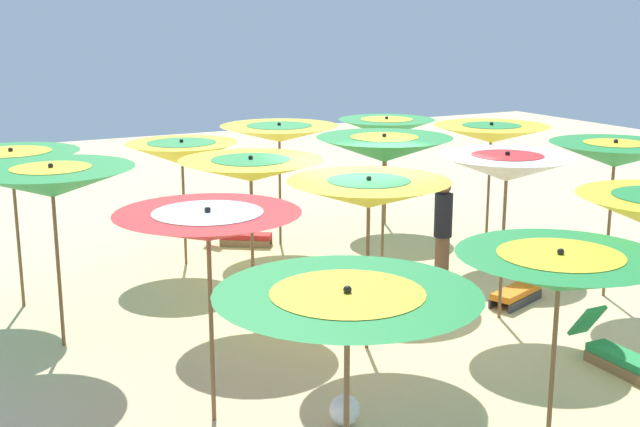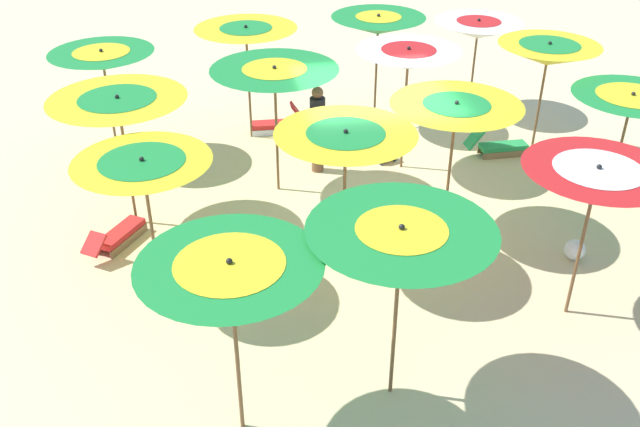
{
  "view_description": "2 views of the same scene",
  "coord_description": "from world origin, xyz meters",
  "px_view_note": "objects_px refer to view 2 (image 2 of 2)",
  "views": [
    {
      "loc": [
        6.31,
        10.23,
        4.4
      ],
      "look_at": [
        0.41,
        -0.97,
        1.39
      ],
      "focal_mm": 47.12,
      "sensor_mm": 36.0,
      "label": 1
    },
    {
      "loc": [
        10.65,
        -3.0,
        6.65
      ],
      "look_at": [
        1.34,
        -1.2,
        0.86
      ],
      "focal_mm": 39.53,
      "sensor_mm": 36.0,
      "label": 2
    }
  ],
  "objects_px": {
    "beach_umbrella_12": "(103,61)",
    "beach_umbrella_14": "(378,25)",
    "beach_umbrella_6": "(455,114)",
    "beach_umbrella_11": "(548,54)",
    "beach_umbrella_10": "(408,59)",
    "beach_ball": "(575,250)",
    "beach_umbrella_5": "(345,143)",
    "lounger_2": "(117,235)",
    "lounger_0": "(372,144)",
    "beach_umbrella_2": "(596,179)",
    "beach_umbrella_0": "(231,278)",
    "beachgoer_0": "(318,128)",
    "beach_umbrella_1": "(401,244)",
    "beach_umbrella_13": "(246,35)",
    "beach_umbrella_4": "(144,173)",
    "beach_umbrella_15": "(478,30)",
    "lounger_1": "(276,123)",
    "lounger_4": "(498,146)",
    "beach_umbrella_9": "(275,80)",
    "beach_umbrella_8": "(118,107)",
    "beach_umbrella_7": "(631,105)"
  },
  "relations": [
    {
      "from": "beach_umbrella_2",
      "to": "beach_umbrella_8",
      "type": "bearing_deg",
      "value": -120.94
    },
    {
      "from": "beach_umbrella_10",
      "to": "beach_ball",
      "type": "relative_size",
      "value": 7.32
    },
    {
      "from": "beach_umbrella_8",
      "to": "beach_umbrella_15",
      "type": "xyz_separation_m",
      "value": [
        -3.64,
        7.66,
        -0.24
      ]
    },
    {
      "from": "beach_umbrella_8",
      "to": "lounger_4",
      "type": "bearing_deg",
      "value": 99.73
    },
    {
      "from": "beach_umbrella_13",
      "to": "beachgoer_0",
      "type": "height_order",
      "value": "beach_umbrella_13"
    },
    {
      "from": "beach_umbrella_8",
      "to": "beach_umbrella_13",
      "type": "distance_m",
      "value": 3.96
    },
    {
      "from": "beach_umbrella_10",
      "to": "beach_umbrella_8",
      "type": "bearing_deg",
      "value": -77.73
    },
    {
      "from": "beach_umbrella_5",
      "to": "lounger_2",
      "type": "xyz_separation_m",
      "value": [
        -1.3,
        -3.59,
        -2.0
      ]
    },
    {
      "from": "beach_umbrella_0",
      "to": "beachgoer_0",
      "type": "height_order",
      "value": "beach_umbrella_0"
    },
    {
      "from": "beach_umbrella_6",
      "to": "beach_umbrella_12",
      "type": "xyz_separation_m",
      "value": [
        -3.9,
        -5.76,
        -0.05
      ]
    },
    {
      "from": "beach_umbrella_2",
      "to": "beach_umbrella_11",
      "type": "relative_size",
      "value": 0.99
    },
    {
      "from": "beach_umbrella_11",
      "to": "beach_umbrella_7",
      "type": "bearing_deg",
      "value": 14.91
    },
    {
      "from": "beach_umbrella_8",
      "to": "beachgoer_0",
      "type": "distance_m",
      "value": 3.97
    },
    {
      "from": "beach_umbrella_6",
      "to": "beach_umbrella_12",
      "type": "distance_m",
      "value": 6.95
    },
    {
      "from": "lounger_1",
      "to": "beach_ball",
      "type": "relative_size",
      "value": 3.53
    },
    {
      "from": "beach_umbrella_0",
      "to": "beach_umbrella_11",
      "type": "xyz_separation_m",
      "value": [
        -6.11,
        6.63,
        -0.03
      ]
    },
    {
      "from": "beach_umbrella_6",
      "to": "lounger_2",
      "type": "xyz_separation_m",
      "value": [
        -0.5,
        -5.58,
        -1.95
      ]
    },
    {
      "from": "beach_umbrella_8",
      "to": "beach_umbrella_12",
      "type": "bearing_deg",
      "value": -170.58
    },
    {
      "from": "beach_umbrella_6",
      "to": "beach_umbrella_10",
      "type": "xyz_separation_m",
      "value": [
        -2.34,
        -0.08,
        0.13
      ]
    },
    {
      "from": "beach_umbrella_11",
      "to": "beach_umbrella_14",
      "type": "xyz_separation_m",
      "value": [
        -2.21,
        -2.81,
        0.09
      ]
    },
    {
      "from": "lounger_2",
      "to": "beach_umbrella_5",
      "type": "bearing_deg",
      "value": -75.4
    },
    {
      "from": "beach_umbrella_10",
      "to": "lounger_0",
      "type": "height_order",
      "value": "beach_umbrella_10"
    },
    {
      "from": "beach_ball",
      "to": "lounger_2",
      "type": "bearing_deg",
      "value": -104.01
    },
    {
      "from": "beach_umbrella_0",
      "to": "beach_umbrella_11",
      "type": "height_order",
      "value": "beach_umbrella_0"
    },
    {
      "from": "beach_umbrella_1",
      "to": "beach_umbrella_6",
      "type": "bearing_deg",
      "value": 151.06
    },
    {
      "from": "beach_umbrella_15",
      "to": "lounger_0",
      "type": "xyz_separation_m",
      "value": [
        1.77,
        -2.85,
        -1.75
      ]
    },
    {
      "from": "beach_umbrella_13",
      "to": "beach_umbrella_12",
      "type": "bearing_deg",
      "value": -80.84
    },
    {
      "from": "beach_umbrella_5",
      "to": "beach_umbrella_1",
      "type": "bearing_deg",
      "value": -0.11
    },
    {
      "from": "beach_umbrella_15",
      "to": "lounger_2",
      "type": "distance_m",
      "value": 9.22
    },
    {
      "from": "beach_umbrella_8",
      "to": "beach_umbrella_11",
      "type": "xyz_separation_m",
      "value": [
        -1.07,
        8.03,
        0.01
      ]
    },
    {
      "from": "beach_umbrella_4",
      "to": "beach_umbrella_6",
      "type": "bearing_deg",
      "value": 100.15
    },
    {
      "from": "beach_umbrella_2",
      "to": "beach_umbrella_10",
      "type": "relative_size",
      "value": 0.97
    },
    {
      "from": "beach_umbrella_14",
      "to": "lounger_2",
      "type": "height_order",
      "value": "beach_umbrella_14"
    },
    {
      "from": "beach_umbrella_5",
      "to": "beach_umbrella_9",
      "type": "bearing_deg",
      "value": -166.11
    },
    {
      "from": "beach_umbrella_1",
      "to": "lounger_1",
      "type": "distance_m",
      "value": 8.36
    },
    {
      "from": "beach_umbrella_5",
      "to": "beach_umbrella_8",
      "type": "height_order",
      "value": "beach_umbrella_5"
    },
    {
      "from": "beach_umbrella_6",
      "to": "beach_umbrella_11",
      "type": "distance_m",
      "value": 3.54
    },
    {
      "from": "beach_umbrella_1",
      "to": "beach_umbrella_5",
      "type": "xyz_separation_m",
      "value": [
        -2.81,
        0.01,
        -0.08
      ]
    },
    {
      "from": "lounger_4",
      "to": "beach_umbrella_9",
      "type": "bearing_deg",
      "value": -172.22
    },
    {
      "from": "beach_umbrella_14",
      "to": "lounger_4",
      "type": "xyz_separation_m",
      "value": [
        2.01,
        2.15,
        -2.07
      ]
    },
    {
      "from": "beach_umbrella_2",
      "to": "beach_umbrella_11",
      "type": "xyz_separation_m",
      "value": [
        -4.84,
        1.73,
        -0.03
      ]
    },
    {
      "from": "beach_umbrella_12",
      "to": "beach_umbrella_14",
      "type": "distance_m",
      "value": 5.7
    },
    {
      "from": "beachgoer_0",
      "to": "lounger_0",
      "type": "bearing_deg",
      "value": 174.27
    },
    {
      "from": "beach_umbrella_0",
      "to": "beach_umbrella_13",
      "type": "height_order",
      "value": "beach_umbrella_13"
    },
    {
      "from": "beach_umbrella_1",
      "to": "beach_umbrella_10",
      "type": "height_order",
      "value": "beach_umbrella_1"
    },
    {
      "from": "lounger_2",
      "to": "lounger_0",
      "type": "bearing_deg",
      "value": -28.54
    },
    {
      "from": "beach_umbrella_12",
      "to": "beach_umbrella_14",
      "type": "bearing_deg",
      "value": 95.87
    },
    {
      "from": "beach_umbrella_1",
      "to": "beach_umbrella_12",
      "type": "height_order",
      "value": "beach_umbrella_1"
    },
    {
      "from": "beach_umbrella_9",
      "to": "beachgoer_0",
      "type": "xyz_separation_m",
      "value": [
        -0.61,
        0.88,
        -1.27
      ]
    },
    {
      "from": "lounger_1",
      "to": "beach_umbrella_5",
      "type": "bearing_deg",
      "value": 97.0
    }
  ]
}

